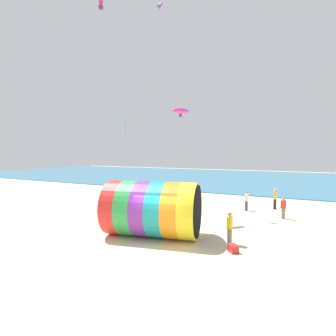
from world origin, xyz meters
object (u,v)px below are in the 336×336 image
Objects in this scene: giant_inflatable_tube at (153,209)px; kite_magenta_parafoil at (180,111)px; kite_magenta_box at (101,4)px; bystander_mid_beach at (283,208)px; cooler_box at (233,248)px; kite_cyan_diamond at (125,119)px; kite_handler at (230,228)px; bystander_far_left at (246,201)px; kite_purple_parafoil at (160,5)px; bystander_near_water at (275,198)px.

kite_magenta_parafoil reaches higher than giant_inflatable_tube.
bystander_mid_beach is at bearing -0.17° from kite_magenta_box.
bystander_mid_beach is 8.13m from cooler_box.
kite_magenta_parafoil is at bearing -25.65° from kite_cyan_diamond.
giant_inflatable_tube is 21.27m from kite_magenta_box.
giant_inflatable_tube is at bearing -37.26° from kite_magenta_box.
kite_handler is 8.39m from bystander_far_left.
bystander_mid_beach is 2.95× the size of cooler_box.
kite_purple_parafoil reaches higher than kite_magenta_parafoil.
kite_cyan_diamond is 1.21× the size of bystander_mid_beach.
kite_magenta_box reaches higher than giant_inflatable_tube.
bystander_far_left is 3.09× the size of cooler_box.
giant_inflatable_tube is at bearing -111.61° from bystander_far_left.
giant_inflatable_tube reaches higher than bystander_far_left.
giant_inflatable_tube is 7.78m from kite_magenta_parafoil.
bystander_near_water is (1.43, 9.94, 0.07)m from kite_handler.
bystander_mid_beach is (2.21, 6.85, -0.08)m from kite_handler.
kite_cyan_diamond is at bearing 133.10° from giant_inflatable_tube.
kite_magenta_box is 24.90m from cooler_box.
kite_magenta_box reaches higher than kite_handler.
bystander_far_left is (3.58, 9.02, -0.74)m from giant_inflatable_tube.
bystander_near_water reaches higher than cooler_box.
kite_handler is at bearing -41.74° from kite_magenta_parafoil.
kite_magenta_parafoil is at bearing -135.82° from bystander_near_water.
kite_purple_parafoil is at bearing 177.24° from bystander_mid_beach.
kite_purple_parafoil reaches higher than kite_cyan_diamond.
kite_magenta_box is at bearing -168.94° from bystander_near_water.
kite_purple_parafoil is (-3.82, 8.00, 15.88)m from giant_inflatable_tube.
kite_magenta_parafoil reaches higher than bystander_mid_beach.
kite_purple_parafoil reaches higher than bystander_near_water.
kite_purple_parafoil is 19.20m from bystander_near_water.
kite_purple_parafoil is at bearing 135.08° from cooler_box.
bystander_near_water is 3.40× the size of cooler_box.
cooler_box is (-1.80, -7.90, -0.59)m from bystander_mid_beach.
kite_cyan_diamond reaches higher than bystander_near_water.
kite_magenta_box is 0.56× the size of bystander_far_left.
giant_inflatable_tube reaches higher than bystander_mid_beach.
bystander_mid_beach is 0.95× the size of bystander_far_left.
kite_purple_parafoil is 18.22m from bystander_far_left.
cooler_box is at bearing -95.28° from bystander_near_water.
kite_magenta_box is 1.09× the size of kite_purple_parafoil.
kite_magenta_parafoil reaches higher than kite_handler.
bystander_near_water is at bearing 104.19° from bystander_mid_beach.
kite_magenta_parafoil is at bearing 138.26° from kite_handler.
kite_magenta_parafoil is (9.53, -2.81, -11.07)m from kite_magenta_box.
kite_handler is at bearing -98.18° from bystander_near_water.
kite_magenta_parafoil is (7.34, -3.52, -0.27)m from kite_cyan_diamond.
bystander_far_left is (13.51, 1.47, -17.96)m from kite_magenta_box.
bystander_mid_beach is (6.80, 2.76, -6.93)m from kite_magenta_parafoil.
kite_cyan_diamond is at bearing 144.92° from cooler_box.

